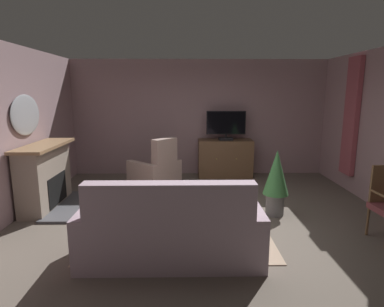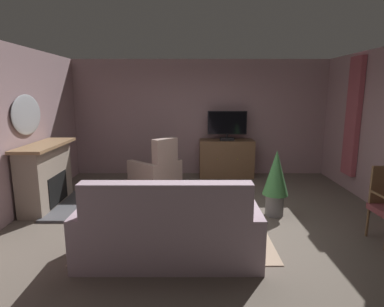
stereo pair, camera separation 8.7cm
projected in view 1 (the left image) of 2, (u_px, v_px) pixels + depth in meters
The scene contains 14 objects.
ground_plane at pixel (206, 224), 4.96m from camera, with size 6.66×6.68×0.04m, color #665B51.
wall_back at pixel (199, 118), 7.73m from camera, with size 6.66×0.10×2.76m, color gray.
curtain_panel_far at pixel (351, 117), 6.29m from camera, with size 0.10×0.44×2.32m, color #A34C56.
rug_central at pixel (180, 235), 4.53m from camera, with size 2.56×1.66×0.01m, color tan.
fireplace at pixel (46, 178), 5.55m from camera, with size 0.87×1.53×1.13m.
wall_mirror_oval at pixel (26, 115), 5.34m from camera, with size 0.06×0.97×0.68m, color #B2B7BF.
tv_cabinet at pixel (225, 159), 7.58m from camera, with size 1.27×0.55×0.89m.
television at pixel (226, 125), 7.37m from camera, with size 0.91×0.20×0.68m.
coffee_table at pixel (172, 199), 4.93m from camera, with size 1.12×0.51×0.43m.
tv_remote at pixel (176, 192), 5.06m from camera, with size 0.17×0.05×0.02m, color black.
sofa_floral at pixel (171, 234), 3.79m from camera, with size 2.17×0.87×1.05m.
armchair_facing_sofa at pixel (156, 174), 6.56m from camera, with size 1.14×1.14×1.10m.
potted_plant_on_hearth_side at pixel (276, 179), 5.17m from camera, with size 0.42×0.42×1.09m.
cat at pixel (122, 206), 5.36m from camera, with size 0.72×0.28×0.23m.
Camera 1 is at (-0.29, -4.65, 2.01)m, focal length 29.76 mm.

